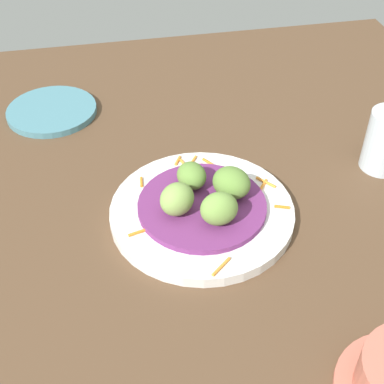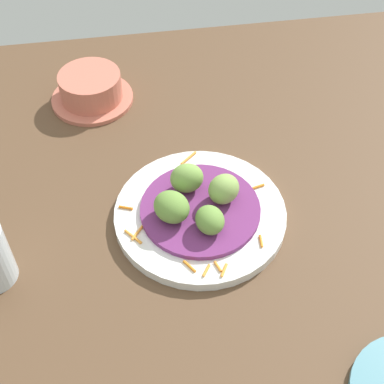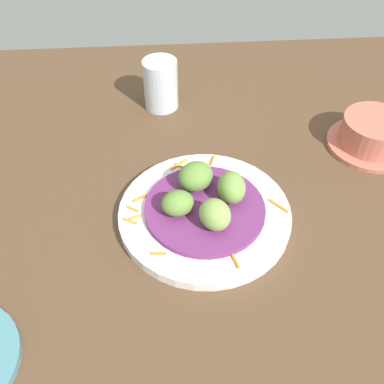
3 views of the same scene
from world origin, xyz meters
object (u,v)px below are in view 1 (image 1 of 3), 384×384
object	(u,v)px
side_plate_small	(52,111)
guac_scoop_left	(192,176)
guac_scoop_back	(231,183)
guac_scoop_center	(177,199)
main_plate	(204,212)
guac_scoop_right	(219,209)

from	to	relation	value
side_plate_small	guac_scoop_left	bearing A→B (deg)	-53.95
guac_scoop_left	guac_scoop_back	bearing A→B (deg)	-30.72
guac_scoop_center	guac_scoop_left	bearing A→B (deg)	59.28
main_plate	guac_scoop_left	distance (cm)	5.43
guac_scoop_left	guac_scoop_back	size ratio (longest dim) A/B	0.86
guac_scoop_center	guac_scoop_back	size ratio (longest dim) A/B	0.88
guac_scoop_back	main_plate	bearing A→B (deg)	-165.72
guac_scoop_center	guac_scoop_right	bearing A→B (deg)	-30.72
guac_scoop_center	guac_scoop_back	world-z (taller)	guac_scoop_center
guac_scoop_back	side_plate_small	world-z (taller)	guac_scoop_back
guac_scoop_center	guac_scoop_back	distance (cm)	8.31
guac_scoop_back	side_plate_small	bearing A→B (deg)	129.43
guac_scoop_left	side_plate_small	size ratio (longest dim) A/B	0.30
main_plate	guac_scoop_center	distance (cm)	5.75
main_plate	guac_scoop_left	bearing A→B (deg)	104.28
guac_scoop_back	guac_scoop_right	bearing A→B (deg)	-120.72
main_plate	guac_scoop_right	xyz separation A→B (cm)	(1.03, -4.03, 4.02)
main_plate	guac_scoop_back	bearing A→B (deg)	14.28
guac_scoop_left	side_plate_small	distance (cm)	34.13
main_plate	guac_scoop_right	world-z (taller)	guac_scoop_right
guac_scoop_center	guac_scoop_right	xyz separation A→B (cm)	(5.05, -3.00, 0.05)
guac_scoop_left	guac_scoop_back	xyz separation A→B (cm)	(5.05, -3.00, 0.31)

